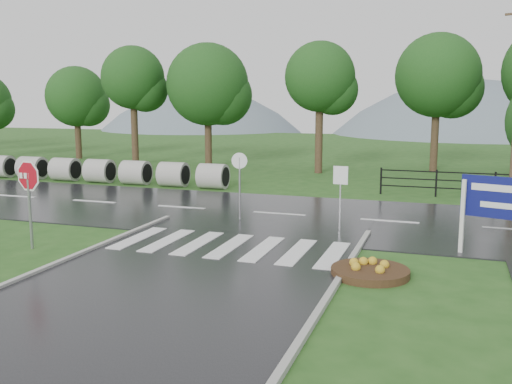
% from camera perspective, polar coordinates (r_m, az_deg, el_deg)
% --- Properties ---
extents(ground, '(120.00, 120.00, 0.00)m').
position_cam_1_polar(ground, '(12.21, -11.38, -11.20)').
color(ground, '#244F1A').
rests_on(ground, ground).
extents(main_road, '(90.00, 8.00, 0.04)m').
position_cam_1_polar(main_road, '(21.12, 2.33, -2.30)').
color(main_road, black).
rests_on(main_road, ground).
extents(crosswalk, '(6.50, 2.80, 0.02)m').
position_cam_1_polar(crosswalk, '(16.49, -2.63, -5.39)').
color(crosswalk, silver).
rests_on(crosswalk, ground).
extents(fence_west, '(9.58, 0.08, 1.20)m').
position_cam_1_polar(fence_west, '(26.15, 22.79, 0.83)').
color(fence_west, black).
rests_on(fence_west, ground).
extents(hills, '(102.00, 48.00, 48.00)m').
position_cam_1_polar(hills, '(77.45, 16.50, -5.91)').
color(hills, slate).
rests_on(hills, ground).
extents(treeline, '(83.20, 5.20, 10.00)m').
position_cam_1_polar(treeline, '(34.45, 10.57, 2.06)').
color(treeline, '#154114').
rests_on(treeline, ground).
extents(culvert_pipes, '(13.90, 1.20, 1.20)m').
position_cam_1_polar(culvert_pipes, '(30.28, -15.37, 2.05)').
color(culvert_pipes, '#9E9B93').
rests_on(culvert_pipes, ground).
extents(stop_sign, '(1.19, 0.25, 2.71)m').
position_cam_1_polar(stop_sign, '(17.26, -21.80, 0.78)').
color(stop_sign, '#939399').
rests_on(stop_sign, ground).
extents(estate_billboard, '(2.41, 0.75, 2.18)m').
position_cam_1_polar(estate_billboard, '(16.63, 23.96, -0.99)').
color(estate_billboard, silver).
rests_on(estate_billboard, ground).
extents(flower_bed, '(1.89, 1.89, 0.38)m').
position_cam_1_polar(flower_bed, '(14.19, 11.34, -7.68)').
color(flower_bed, '#332111').
rests_on(flower_bed, ground).
extents(reg_sign_small, '(0.48, 0.07, 2.14)m').
position_cam_1_polar(reg_sign_small, '(18.30, 8.44, 0.64)').
color(reg_sign_small, '#939399').
rests_on(reg_sign_small, ground).
extents(reg_sign_round, '(0.56, 0.10, 2.41)m').
position_cam_1_polar(reg_sign_round, '(19.85, -1.65, 1.37)').
color(reg_sign_round, '#939399').
rests_on(reg_sign_round, ground).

